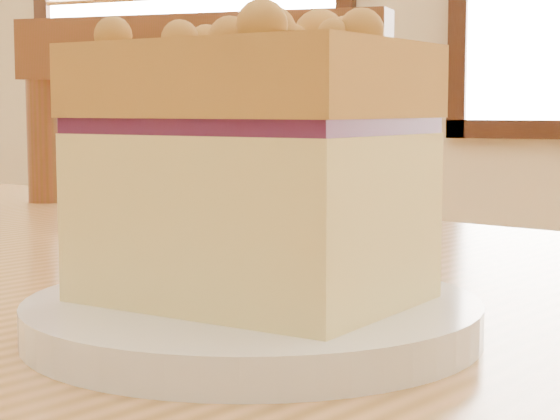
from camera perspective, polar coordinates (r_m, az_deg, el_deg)
name	(u,v)px	position (r m, az deg, el deg)	size (l,w,h in m)	color
plate	(253,319)	(0.42, -1.63, -6.43)	(0.20, 0.20, 0.02)	white
cake_slice	(252,163)	(0.41, -1.64, 2.77)	(0.16, 0.12, 0.13)	#FFE290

